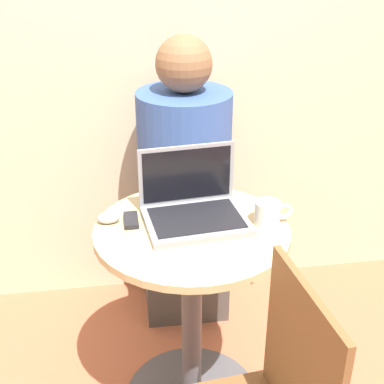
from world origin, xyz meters
The scene contains 7 objects.
back_wall centered at (0.00, 0.79, 1.30)m, with size 7.00×0.05×2.60m.
round_table centered at (0.00, 0.00, 0.47)m, with size 0.62×0.62×0.75m.
laptop centered at (0.01, 0.06, 0.79)m, with size 0.34×0.28×0.22m.
cell_phone centered at (-0.19, 0.06, 0.75)m, with size 0.05×0.10×0.02m.
computer_mouse centered at (-0.26, 0.07, 0.76)m, with size 0.07×0.04×0.04m.
coffee_cup centered at (0.25, -0.01, 0.78)m, with size 0.12×0.08×0.08m.
person_seated centered at (0.06, 0.61, 0.51)m, with size 0.38×0.59×1.24m.
Camera 1 is at (-0.22, -1.44, 1.60)m, focal length 50.00 mm.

